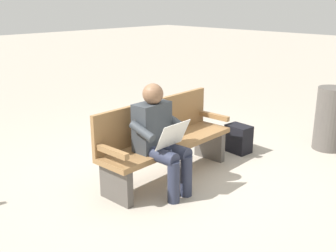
{
  "coord_description": "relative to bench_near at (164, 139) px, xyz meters",
  "views": [
    {
      "loc": [
        3.1,
        3.08,
        2.02
      ],
      "look_at": [
        0.16,
        0.15,
        0.7
      ],
      "focal_mm": 43.36,
      "sensor_mm": 36.0,
      "label": 1
    }
  ],
  "objects": [
    {
      "name": "person_seated",
      "position": [
        0.31,
        0.25,
        0.17
      ],
      "size": [
        0.58,
        0.59,
        1.18
      ],
      "rotation": [
        0.0,
        0.0,
        0.05
      ],
      "color": "#33383D",
      "rests_on": "ground"
    },
    {
      "name": "backpack",
      "position": [
        -1.27,
        0.16,
        -0.27
      ],
      "size": [
        0.29,
        0.34,
        0.38
      ],
      "rotation": [
        0.0,
        0.0,
        1.49
      ],
      "color": "black",
      "rests_on": "ground"
    },
    {
      "name": "bench_near",
      "position": [
        0.0,
        0.0,
        0.0
      ],
      "size": [
        1.82,
        0.56,
        0.9
      ],
      "rotation": [
        0.0,
        0.0,
        0.05
      ],
      "color": "olive",
      "rests_on": "ground"
    },
    {
      "name": "ground_plane",
      "position": [
        -0.0,
        0.07,
        -0.46
      ],
      "size": [
        40.0,
        40.0,
        0.0
      ],
      "primitive_type": "plane",
      "color": "#A89E8E"
    },
    {
      "name": "trash_bin",
      "position": [
        -2.25,
        0.98,
        -0.02
      ],
      "size": [
        0.41,
        0.41,
        0.87
      ],
      "primitive_type": "cylinder",
      "color": "#514C47",
      "rests_on": "ground"
    }
  ]
}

